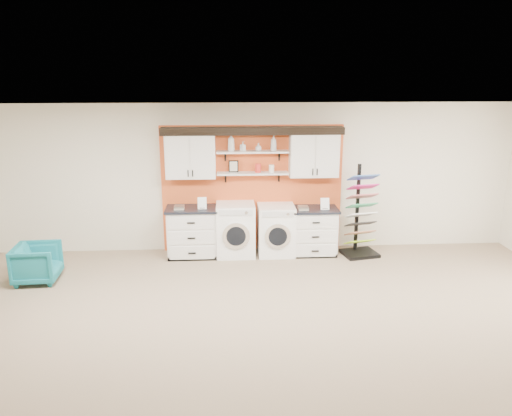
{
  "coord_description": "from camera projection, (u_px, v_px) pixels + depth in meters",
  "views": [
    {
      "loc": [
        -0.46,
        -5.24,
        3.36
      ],
      "look_at": [
        -0.02,
        2.3,
        1.28
      ],
      "focal_mm": 35.0,
      "sensor_mm": 36.0,
      "label": 1
    }
  ],
  "objects": [
    {
      "name": "soap_bottle_b",
      "position": [
        243.0,
        146.0,
        9.07
      ],
      "size": [
        0.11,
        0.11,
        0.17
      ],
      "primitive_type": "imported",
      "rotation": [
        0.0,
        0.0,
        2.14
      ],
      "color": "silver",
      "rests_on": "shelf_upper"
    },
    {
      "name": "washer",
      "position": [
        236.0,
        230.0,
        9.31
      ],
      "size": [
        0.71,
        0.71,
        0.99
      ],
      "color": "white",
      "rests_on": "floor"
    },
    {
      "name": "upper_cabinet_right",
      "position": [
        314.0,
        154.0,
        9.17
      ],
      "size": [
        0.9,
        0.35,
        0.84
      ],
      "color": "silver",
      "rests_on": "wall_back"
    },
    {
      "name": "armchair",
      "position": [
        37.0,
        263.0,
        8.17
      ],
      "size": [
        0.73,
        0.71,
        0.63
      ],
      "primitive_type": "imported",
      "rotation": [
        0.0,
        0.0,
        1.63
      ],
      "color": "#13707D",
      "rests_on": "floor"
    },
    {
      "name": "canister_cream",
      "position": [
        271.0,
        169.0,
        9.21
      ],
      "size": [
        0.1,
        0.1,
        0.14
      ],
      "primitive_type": "cylinder",
      "color": "silver",
      "rests_on": "shelf_lower"
    },
    {
      "name": "soap_bottle_a",
      "position": [
        231.0,
        142.0,
        9.03
      ],
      "size": [
        0.17,
        0.17,
        0.32
      ],
      "primitive_type": "imported",
      "rotation": [
        0.0,
        0.0,
        1.15
      ],
      "color": "silver",
      "rests_on": "shelf_upper"
    },
    {
      "name": "canister_red",
      "position": [
        258.0,
        168.0,
        9.19
      ],
      "size": [
        0.11,
        0.11,
        0.16
      ],
      "primitive_type": "cylinder",
      "color": "red",
      "rests_on": "shelf_lower"
    },
    {
      "name": "upper_cabinet_left",
      "position": [
        190.0,
        155.0,
        9.05
      ],
      "size": [
        0.9,
        0.35,
        0.84
      ],
      "color": "silver",
      "rests_on": "wall_back"
    },
    {
      "name": "picture_frame",
      "position": [
        234.0,
        166.0,
        9.2
      ],
      "size": [
        0.18,
        0.02,
        0.22
      ],
      "color": "black",
      "rests_on": "shelf_lower"
    },
    {
      "name": "base_cabinet_left",
      "position": [
        193.0,
        232.0,
        9.28
      ],
      "size": [
        0.95,
        0.66,
        0.93
      ],
      "color": "silver",
      "rests_on": "floor"
    },
    {
      "name": "base_cabinet_right",
      "position": [
        313.0,
        231.0,
        9.41
      ],
      "size": [
        0.9,
        0.66,
        0.89
      ],
      "color": "silver",
      "rests_on": "floor"
    },
    {
      "name": "dryer",
      "position": [
        276.0,
        230.0,
        9.36
      ],
      "size": [
        0.68,
        0.71,
        0.95
      ],
      "color": "white",
      "rests_on": "floor"
    },
    {
      "name": "floor",
      "position": [
        269.0,
        362.0,
        5.96
      ],
      "size": [
        10.0,
        10.0,
        0.0
      ],
      "primitive_type": "plane",
      "color": "gray",
      "rests_on": "ground"
    },
    {
      "name": "shelf_lower",
      "position": [
        253.0,
        173.0,
        9.21
      ],
      "size": [
        1.32,
        0.28,
        0.03
      ],
      "primitive_type": "cube",
      "color": "silver",
      "rests_on": "wall_back"
    },
    {
      "name": "sample_rack",
      "position": [
        360.0,
        227.0,
        9.3
      ],
      "size": [
        0.72,
        0.64,
        1.71
      ],
      "rotation": [
        0.0,
        0.0,
        0.21
      ],
      "color": "black",
      "rests_on": "floor"
    },
    {
      "name": "crown_molding",
      "position": [
        252.0,
        130.0,
        9.01
      ],
      "size": [
        3.3,
        0.41,
        0.13
      ],
      "color": "black",
      "rests_on": "wall_back"
    },
    {
      "name": "soap_bottle_d",
      "position": [
        274.0,
        143.0,
        9.08
      ],
      "size": [
        0.16,
        0.16,
        0.29
      ],
      "primitive_type": "imported",
      "rotation": [
        0.0,
        0.0,
        0.97
      ],
      "color": "silver",
      "rests_on": "shelf_upper"
    },
    {
      "name": "ceiling",
      "position": [
        271.0,
        126.0,
        5.21
      ],
      "size": [
        10.0,
        10.0,
        0.0
      ],
      "primitive_type": "plane",
      "rotation": [
        3.14,
        0.0,
        0.0
      ],
      "color": "white",
      "rests_on": "wall_back"
    },
    {
      "name": "accent_panel",
      "position": [
        252.0,
        189.0,
        9.46
      ],
      "size": [
        3.4,
        0.07,
        2.4
      ],
      "primitive_type": "cube",
      "color": "#D45324",
      "rests_on": "wall_back"
    },
    {
      "name": "shelf_upper",
      "position": [
        253.0,
        152.0,
        9.1
      ],
      "size": [
        1.32,
        0.28,
        0.03
      ],
      "primitive_type": "cube",
      "color": "silver",
      "rests_on": "wall_back"
    },
    {
      "name": "wall_back",
      "position": [
        252.0,
        178.0,
        9.44
      ],
      "size": [
        10.0,
        0.0,
        10.0
      ],
      "primitive_type": "plane",
      "rotation": [
        1.57,
        0.0,
        0.0
      ],
      "color": "beige",
      "rests_on": "floor"
    },
    {
      "name": "soap_bottle_c",
      "position": [
        258.0,
        147.0,
        9.09
      ],
      "size": [
        0.14,
        0.14,
        0.14
      ],
      "primitive_type": "imported",
      "rotation": [
        0.0,
        0.0,
        1.32
      ],
      "color": "silver",
      "rests_on": "shelf_upper"
    }
  ]
}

